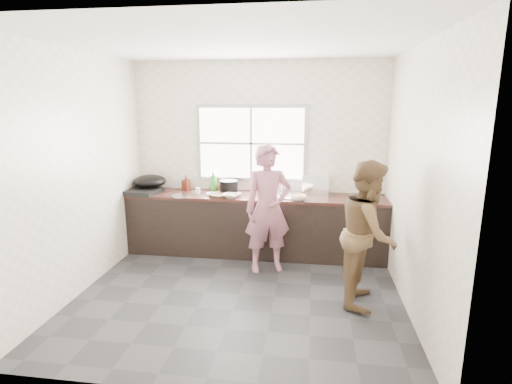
# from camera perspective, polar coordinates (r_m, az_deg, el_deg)

# --- Properties ---
(floor) EXTENTS (3.60, 3.20, 0.01)m
(floor) POSITION_cam_1_polar(r_m,az_deg,el_deg) (4.68, -2.40, -14.45)
(floor) COLOR #2C2C2F
(floor) RESTS_ON ground
(ceiling) EXTENTS (3.60, 3.20, 0.01)m
(ceiling) POSITION_cam_1_polar(r_m,az_deg,el_deg) (4.20, -2.77, 20.55)
(ceiling) COLOR silver
(ceiling) RESTS_ON wall_back
(wall_back) EXTENTS (3.60, 0.01, 2.70)m
(wall_back) POSITION_cam_1_polar(r_m,az_deg,el_deg) (5.80, 0.34, 4.99)
(wall_back) COLOR silver
(wall_back) RESTS_ON ground
(wall_left) EXTENTS (0.01, 3.20, 2.70)m
(wall_left) POSITION_cam_1_polar(r_m,az_deg,el_deg) (4.90, -23.84, 2.45)
(wall_left) COLOR silver
(wall_left) RESTS_ON ground
(wall_right) EXTENTS (0.01, 3.20, 2.70)m
(wall_right) POSITION_cam_1_polar(r_m,az_deg,el_deg) (4.29, 21.85, 1.30)
(wall_right) COLOR silver
(wall_right) RESTS_ON ground
(wall_front) EXTENTS (3.60, 0.01, 2.70)m
(wall_front) POSITION_cam_1_polar(r_m,az_deg,el_deg) (2.72, -8.79, -4.19)
(wall_front) COLOR silver
(wall_front) RESTS_ON ground
(cabinet) EXTENTS (3.60, 0.62, 0.82)m
(cabinet) POSITION_cam_1_polar(r_m,az_deg,el_deg) (5.70, -0.10, -4.84)
(cabinet) COLOR black
(cabinet) RESTS_ON floor
(countertop) EXTENTS (3.60, 0.64, 0.04)m
(countertop) POSITION_cam_1_polar(r_m,az_deg,el_deg) (5.59, -0.10, -0.63)
(countertop) COLOR #321914
(countertop) RESTS_ON cabinet
(sink) EXTENTS (0.55, 0.45, 0.02)m
(sink) POSITION_cam_1_polar(r_m,az_deg,el_deg) (5.54, 3.49, -0.50)
(sink) COLOR silver
(sink) RESTS_ON countertop
(faucet) EXTENTS (0.02, 0.02, 0.30)m
(faucet) POSITION_cam_1_polar(r_m,az_deg,el_deg) (5.71, 3.67, 1.38)
(faucet) COLOR silver
(faucet) RESTS_ON countertop
(window_frame) EXTENTS (1.60, 0.05, 1.10)m
(window_frame) POSITION_cam_1_polar(r_m,az_deg,el_deg) (5.78, -0.67, 6.96)
(window_frame) COLOR #9EA0A5
(window_frame) RESTS_ON wall_back
(window_glazing) EXTENTS (1.50, 0.01, 1.00)m
(window_glazing) POSITION_cam_1_polar(r_m,az_deg,el_deg) (5.75, -0.70, 6.93)
(window_glazing) COLOR white
(window_glazing) RESTS_ON window_frame
(woman) EXTENTS (0.65, 0.53, 1.52)m
(woman) POSITION_cam_1_polar(r_m,az_deg,el_deg) (5.05, 1.73, -3.03)
(woman) COLOR #AE687D
(woman) RESTS_ON floor
(person_side) EXTENTS (0.71, 0.85, 1.56)m
(person_side) POSITION_cam_1_polar(r_m,az_deg,el_deg) (4.40, 15.75, -5.69)
(person_side) COLOR brown
(person_side) RESTS_ON floor
(cutting_board) EXTENTS (0.46, 0.46, 0.04)m
(cutting_board) POSITION_cam_1_polar(r_m,az_deg,el_deg) (5.55, -4.94, -0.38)
(cutting_board) COLOR black
(cutting_board) RESTS_ON countertop
(cleaver) EXTENTS (0.21, 0.13, 0.01)m
(cleaver) POSITION_cam_1_polar(r_m,az_deg,el_deg) (5.51, -3.14, -0.16)
(cleaver) COLOR #B0B3B7
(cleaver) RESTS_ON cutting_board
(bowl_mince) EXTENTS (0.27, 0.27, 0.05)m
(bowl_mince) POSITION_cam_1_polar(r_m,az_deg,el_deg) (5.43, -3.64, -0.55)
(bowl_mince) COLOR silver
(bowl_mince) RESTS_ON countertop
(bowl_crabs) EXTENTS (0.21, 0.21, 0.05)m
(bowl_crabs) POSITION_cam_1_polar(r_m,az_deg,el_deg) (5.32, 6.03, -0.86)
(bowl_crabs) COLOR white
(bowl_crabs) RESTS_ON countertop
(bowl_held) EXTENTS (0.21, 0.21, 0.05)m
(bowl_held) POSITION_cam_1_polar(r_m,az_deg,el_deg) (5.34, 2.44, -0.75)
(bowl_held) COLOR white
(bowl_held) RESTS_ON countertop
(black_pot) EXTENTS (0.30, 0.30, 0.18)m
(black_pot) POSITION_cam_1_polar(r_m,az_deg,el_deg) (5.68, -3.91, 0.73)
(black_pot) COLOR black
(black_pot) RESTS_ON countertop
(plate_food) EXTENTS (0.22, 0.22, 0.02)m
(plate_food) POSITION_cam_1_polar(r_m,az_deg,el_deg) (5.67, -6.16, -0.23)
(plate_food) COLOR white
(plate_food) RESTS_ON countertop
(bottle_green) EXTENTS (0.14, 0.14, 0.31)m
(bottle_green) POSITION_cam_1_polar(r_m,az_deg,el_deg) (5.90, -6.08, 1.75)
(bottle_green) COLOR green
(bottle_green) RESTS_ON countertop
(bottle_brown_tall) EXTENTS (0.11, 0.12, 0.20)m
(bottle_brown_tall) POSITION_cam_1_polar(r_m,az_deg,el_deg) (5.98, -9.95, 1.25)
(bottle_brown_tall) COLOR #512114
(bottle_brown_tall) RESTS_ON countertop
(bottle_brown_short) EXTENTS (0.18, 0.18, 0.18)m
(bottle_brown_short) POSITION_cam_1_polar(r_m,az_deg,el_deg) (5.82, -4.87, 0.98)
(bottle_brown_short) COLOR #4F2513
(bottle_brown_short) RESTS_ON countertop
(glass_jar) EXTENTS (0.07, 0.07, 0.09)m
(glass_jar) POSITION_cam_1_polar(r_m,az_deg,el_deg) (5.70, -8.32, 0.17)
(glass_jar) COLOR white
(glass_jar) RESTS_ON countertop
(burner) EXTENTS (0.49, 0.49, 0.07)m
(burner) POSITION_cam_1_polar(r_m,az_deg,el_deg) (5.88, -15.92, 0.08)
(burner) COLOR black
(burner) RESTS_ON countertop
(wok) EXTENTS (0.52, 0.52, 0.18)m
(wok) POSITION_cam_1_polar(r_m,az_deg,el_deg) (6.00, -14.93, 1.51)
(wok) COLOR black
(wok) RESTS_ON burner
(dish_rack) EXTENTS (0.40, 0.30, 0.28)m
(dish_rack) POSITION_cam_1_polar(r_m,az_deg,el_deg) (5.73, 8.64, 1.17)
(dish_rack) COLOR white
(dish_rack) RESTS_ON countertop
(pot_lid_left) EXTENTS (0.35, 0.35, 0.01)m
(pot_lid_left) POSITION_cam_1_polar(r_m,az_deg,el_deg) (5.61, -10.57, -0.52)
(pot_lid_left) COLOR silver
(pot_lid_left) RESTS_ON countertop
(pot_lid_right) EXTENTS (0.26, 0.26, 0.01)m
(pot_lid_right) POSITION_cam_1_polar(r_m,az_deg,el_deg) (5.80, -8.85, -0.03)
(pot_lid_right) COLOR #ACAFB3
(pot_lid_right) RESTS_ON countertop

